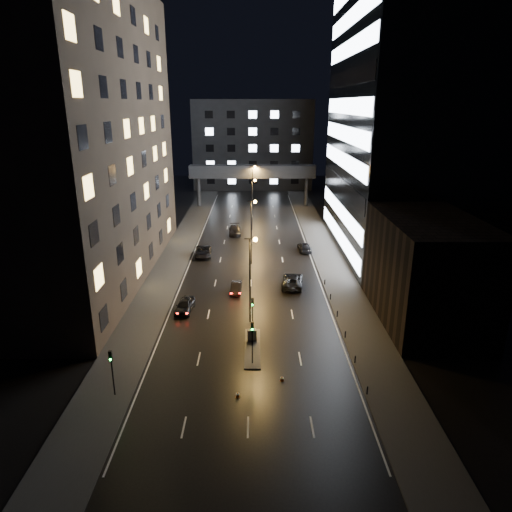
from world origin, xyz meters
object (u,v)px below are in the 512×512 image
Objects in this scene: utility_cabinet at (252,335)px; car_toward_a at (293,281)px; car_away_c at (203,252)px; car_toward_b at (304,247)px; car_away_a at (185,305)px; car_away_b at (236,288)px; car_away_d at (235,230)px.

car_toward_a is at bearing 62.03° from utility_cabinet.
car_away_c is 18.84m from car_toward_a.
utility_cabinet is (-8.77, -31.11, 0.07)m from car_toward_b.
car_away_a is 8.39m from car_away_b.
car_away_d is at bearing 88.28° from car_away_a.
car_toward_a is at bearing -73.94° from car_away_d.
car_away_d reaches higher than utility_cabinet.
car_away_d is at bearing 93.98° from car_away_b.
car_toward_a reaches higher than car_away_d.
car_away_c is at bearing 112.90° from car_away_b.
car_toward_b is at bearing 59.68° from car_away_b.
car_toward_a is 1.21× the size of car_toward_b.
car_away_b is 3.12× the size of utility_cabinet.
car_toward_a is at bearing 36.25° from car_away_a.
car_away_d reaches higher than car_toward_b.
car_toward_b is at bearing -43.74° from car_away_d.
car_away_c is 0.95× the size of car_toward_a.
car_toward_b is (16.92, 2.72, -0.07)m from car_away_c.
car_away_d reaches higher than car_away_c.
car_away_b is at bearing 22.37° from car_toward_a.
car_away_d is 4.39× the size of utility_cabinet.
car_away_a is 11.03m from utility_cabinet.
car_toward_a is at bearing 16.49° from car_away_b.
utility_cabinet is at bearing -79.45° from car_away_b.
car_away_b is at bearing 90.96° from utility_cabinet.
car_away_a is 15.81m from car_toward_a.
car_away_b is 16.21m from car_away_c.
car_away_a reaches higher than car_away_b.
car_away_a is 29.10m from car_toward_b.
car_away_d is at bearing 66.93° from car_away_c.
car_away_b is (5.98, 5.88, -0.13)m from car_away_a.
car_toward_a is at bearing 75.34° from car_toward_b.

